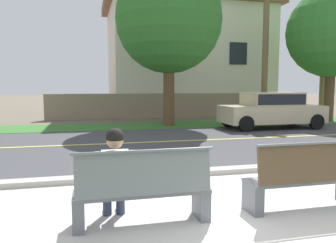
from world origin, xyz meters
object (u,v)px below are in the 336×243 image
(bench_left, at_px, (143,191))
(seated_person_white, at_px, (115,172))
(bench_right, at_px, (306,179))
(car_beige_near, at_px, (272,108))
(shade_tree_far_left, at_px, (173,11))
(shade_tree_left, at_px, (336,25))

(bench_left, xyz_separation_m, seated_person_white, (-0.33, 0.17, 0.22))
(bench_right, xyz_separation_m, car_beige_near, (4.65, 8.73, 0.40))
(seated_person_white, height_order, car_beige_near, car_beige_near)
(bench_left, height_order, shade_tree_far_left, shade_tree_far_left)
(bench_right, distance_m, shade_tree_far_left, 11.54)
(bench_right, height_order, shade_tree_left, shade_tree_left)
(bench_right, bearing_deg, car_beige_near, 61.93)
(bench_right, distance_m, seated_person_white, 2.69)
(bench_left, height_order, bench_right, same)
(bench_right, bearing_deg, seated_person_white, 176.39)
(bench_left, bearing_deg, shade_tree_far_left, 73.62)
(seated_person_white, bearing_deg, bench_right, -3.61)
(bench_right, bearing_deg, shade_tree_far_left, 85.89)
(car_beige_near, bearing_deg, seated_person_white, -130.59)
(bench_left, relative_size, car_beige_near, 0.40)
(seated_person_white, distance_m, car_beige_near, 11.27)
(seated_person_white, relative_size, shade_tree_left, 0.17)
(bench_left, relative_size, seated_person_white, 1.38)
(car_beige_near, bearing_deg, bench_right, -118.07)
(seated_person_white, height_order, shade_tree_left, shade_tree_left)
(car_beige_near, xyz_separation_m, shade_tree_far_left, (-3.90, 1.82, 4.22))
(bench_right, relative_size, car_beige_near, 0.40)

